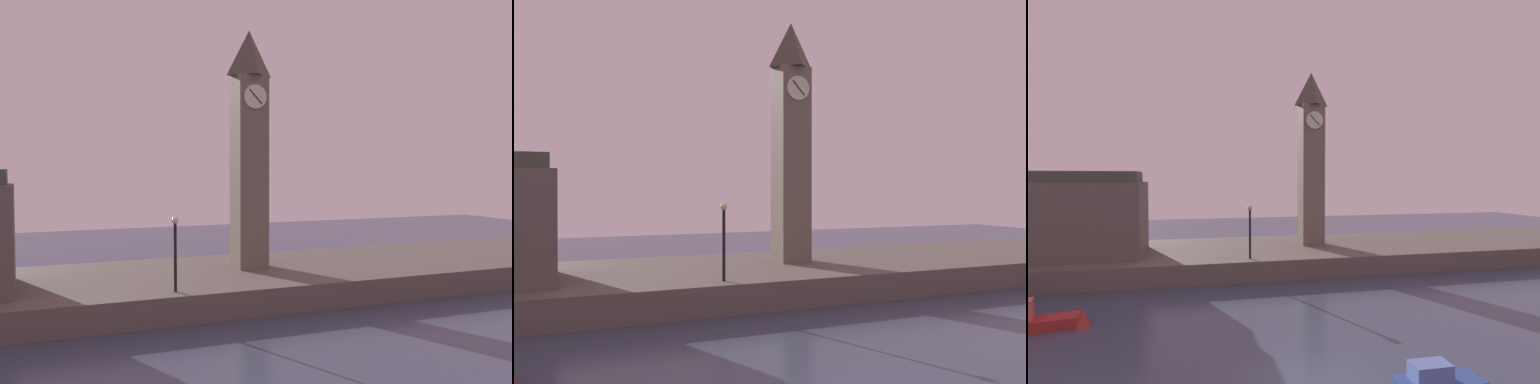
# 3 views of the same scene
# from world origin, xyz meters

# --- Properties ---
(far_embankment) EXTENTS (70.00, 12.00, 1.50)m
(far_embankment) POSITION_xyz_m (0.00, 20.00, 0.75)
(far_embankment) COLOR #5B544C
(far_embankment) RESTS_ON ground
(clock_tower) EXTENTS (2.14, 2.19, 15.04)m
(clock_tower) POSITION_xyz_m (6.32, 20.44, 9.27)
(clock_tower) COLOR #6B6051
(clock_tower) RESTS_ON far_embankment
(streetlamp) EXTENTS (0.36, 0.36, 3.89)m
(streetlamp) POSITION_xyz_m (0.14, 15.19, 3.93)
(streetlamp) COLOR black
(streetlamp) RESTS_ON far_embankment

